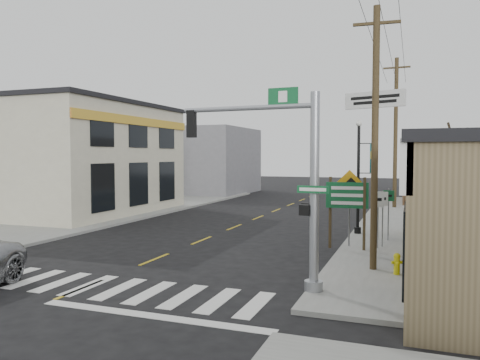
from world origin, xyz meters
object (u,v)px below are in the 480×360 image
(lamp_post, at_px, (360,168))
(utility_pole_far, at_px, (396,131))
(guide_sign, at_px, (347,203))
(fire_hydrant, at_px, (397,263))
(dance_center_sign, at_px, (374,120))
(traffic_signal_pole, at_px, (291,169))
(utility_pole_near, at_px, (375,136))

(lamp_post, relative_size, utility_pole_far, 0.50)
(guide_sign, xyz_separation_m, utility_pole_far, (1.20, 16.05, 3.48))
(fire_hydrant, bearing_deg, lamp_post, 104.45)
(guide_sign, xyz_separation_m, dance_center_sign, (0.20, 10.16, 3.87))
(lamp_post, bearing_deg, traffic_signal_pole, -71.23)
(guide_sign, height_order, utility_pole_near, utility_pole_near)
(lamp_post, bearing_deg, fire_hydrant, -52.10)
(lamp_post, xyz_separation_m, utility_pole_far, (1.14, 12.18, 2.27))
(traffic_signal_pole, height_order, lamp_post, traffic_signal_pole)
(traffic_signal_pole, height_order, guide_sign, traffic_signal_pole)
(utility_pole_near, bearing_deg, guide_sign, 109.04)
(lamp_post, xyz_separation_m, dance_center_sign, (0.14, 6.28, 2.66))
(guide_sign, distance_m, utility_pole_far, 16.47)
(traffic_signal_pole, height_order, fire_hydrant, traffic_signal_pole)
(guide_sign, height_order, dance_center_sign, dance_center_sign)
(traffic_signal_pole, bearing_deg, guide_sign, 85.18)
(utility_pole_near, relative_size, utility_pole_far, 0.80)
(traffic_signal_pole, bearing_deg, fire_hydrant, 45.93)
(guide_sign, height_order, lamp_post, lamp_post)
(guide_sign, relative_size, dance_center_sign, 0.36)
(dance_center_sign, xyz_separation_m, utility_pole_near, (1.00, -13.06, -1.47))
(traffic_signal_pole, xyz_separation_m, fire_hydrant, (2.67, 2.54, -2.87))
(guide_sign, relative_size, fire_hydrant, 4.24)
(guide_sign, height_order, utility_pole_far, utility_pole_far)
(lamp_post, bearing_deg, dance_center_sign, 112.19)
(lamp_post, bearing_deg, utility_pole_near, -57.00)
(guide_sign, distance_m, fire_hydrant, 4.14)
(utility_pole_near, distance_m, utility_pole_far, 18.99)
(dance_center_sign, bearing_deg, traffic_signal_pole, -75.37)
(guide_sign, distance_m, lamp_post, 4.06)
(guide_sign, distance_m, dance_center_sign, 10.87)
(fire_hydrant, height_order, utility_pole_near, utility_pole_near)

